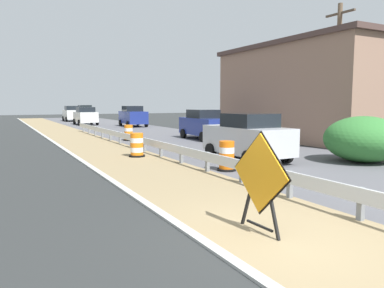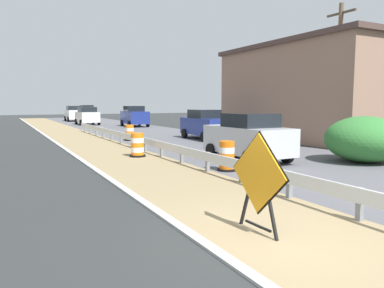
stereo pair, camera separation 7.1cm
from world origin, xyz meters
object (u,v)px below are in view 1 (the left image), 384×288
(traffic_barrel_close, at_px, (137,146))
(car_distant_a, at_px, (85,112))
(car_trailing_near_lane, at_px, (204,124))
(car_trailing_far_lane, at_px, (85,116))
(car_lead_far_lane, at_px, (247,137))
(utility_pole_near, at_px, (337,74))
(traffic_barrel_mid, at_px, (129,134))
(traffic_barrel_nearest, at_px, (227,157))
(car_lead_near_lane, at_px, (72,114))
(car_mid_far_lane, at_px, (133,116))
(warning_sign_diamond, at_px, (260,177))

(traffic_barrel_close, height_order, car_distant_a, car_distant_a)
(car_trailing_near_lane, relative_size, car_trailing_far_lane, 1.03)
(car_lead_far_lane, bearing_deg, car_distant_a, -4.60)
(car_distant_a, distance_m, utility_pole_near, 45.67)
(car_distant_a, bearing_deg, traffic_barrel_mid, -7.09)
(traffic_barrel_nearest, xyz_separation_m, car_lead_near_lane, (1.87, 40.85, 0.55))
(car_trailing_far_lane, bearing_deg, traffic_barrel_nearest, 177.38)
(traffic_barrel_close, height_order, car_trailing_far_lane, car_trailing_far_lane)
(traffic_barrel_nearest, distance_m, car_mid_far_lane, 26.66)
(car_trailing_far_lane, bearing_deg, car_lead_near_lane, -0.43)
(car_trailing_near_lane, xyz_separation_m, car_lead_far_lane, (-2.98, -8.89, 0.00))
(car_trailing_near_lane, bearing_deg, warning_sign_diamond, -24.27)
(warning_sign_diamond, height_order, car_distant_a, car_distant_a)
(car_distant_a, bearing_deg, utility_pole_near, 5.07)
(car_trailing_far_lane, bearing_deg, car_distant_a, -11.30)
(traffic_barrel_close, distance_m, car_lead_far_lane, 4.98)
(car_distant_a, bearing_deg, traffic_barrel_close, -8.39)
(warning_sign_diamond, bearing_deg, car_lead_far_lane, -127.07)
(warning_sign_diamond, relative_size, traffic_barrel_mid, 1.88)
(traffic_barrel_close, xyz_separation_m, car_trailing_near_lane, (6.74, 5.66, 0.51))
(traffic_barrel_close, relative_size, traffic_barrel_mid, 1.05)
(traffic_barrel_close, distance_m, car_trailing_far_lane, 26.94)
(car_distant_a, bearing_deg, car_mid_far_lane, 1.18)
(car_lead_far_lane, xyz_separation_m, car_distant_a, (3.12, 46.66, 0.07))
(traffic_barrel_close, bearing_deg, car_distant_a, 81.00)
(warning_sign_diamond, xyz_separation_m, car_lead_far_lane, (5.07, 7.25, -0.05))
(warning_sign_diamond, relative_size, car_mid_far_lane, 0.44)
(car_distant_a, bearing_deg, car_lead_far_lane, -3.21)
(car_trailing_near_lane, xyz_separation_m, car_trailing_far_lane, (-3.36, 21.06, 0.00))
(traffic_barrel_close, relative_size, utility_pole_near, 0.14)
(warning_sign_diamond, relative_size, car_lead_near_lane, 0.47)
(traffic_barrel_mid, bearing_deg, traffic_barrel_nearest, -91.51)
(car_trailing_near_lane, bearing_deg, traffic_barrel_mid, -105.54)
(traffic_barrel_nearest, bearing_deg, traffic_barrel_mid, 88.49)
(car_lead_far_lane, height_order, car_mid_far_lane, car_mid_far_lane)
(car_trailing_far_lane, height_order, utility_pole_near, utility_pole_near)
(traffic_barrel_nearest, xyz_separation_m, car_distant_a, (5.21, 48.28, 0.58))
(traffic_barrel_close, relative_size, car_mid_far_lane, 0.25)
(car_lead_far_lane, distance_m, car_distant_a, 46.76)
(car_trailing_near_lane, relative_size, car_distant_a, 1.00)
(warning_sign_diamond, height_order, traffic_barrel_close, warning_sign_diamond)
(car_trailing_near_lane, distance_m, car_trailing_far_lane, 21.33)
(warning_sign_diamond, relative_size, utility_pole_near, 0.25)
(car_trailing_near_lane, distance_m, car_lead_far_lane, 9.37)
(traffic_barrel_close, distance_m, car_lead_near_lane, 36.17)
(traffic_barrel_mid, distance_m, car_distant_a, 36.58)
(car_trailing_far_lane, distance_m, car_distant_a, 17.07)
(car_mid_far_lane, bearing_deg, car_lead_far_lane, -5.52)
(warning_sign_diamond, distance_m, car_lead_far_lane, 8.85)
(traffic_barrel_nearest, relative_size, traffic_barrel_close, 1.00)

